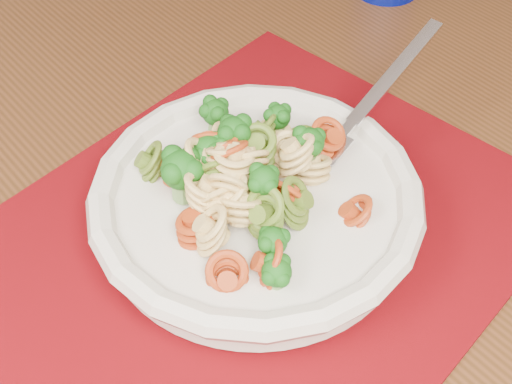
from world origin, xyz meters
TOP-DOWN VIEW (x-y plane):
  - dining_table at (0.46, 0.53)m, footprint 1.28×0.84m
  - placemat at (0.52, 0.42)m, footprint 0.47×0.39m
  - pasta_bowl at (0.54, 0.43)m, footprint 0.24×0.24m
  - pasta_broccoli_heap at (0.54, 0.43)m, footprint 0.20×0.20m
  - fork at (0.60, 0.43)m, footprint 0.18×0.05m

SIDE VIEW (x-z plane):
  - dining_table at x=0.46m, z-range 0.25..0.97m
  - placemat at x=0.52m, z-range 0.71..0.72m
  - pasta_bowl at x=0.54m, z-range 0.72..0.77m
  - fork at x=0.60m, z-range 0.72..0.80m
  - pasta_broccoli_heap at x=0.54m, z-range 0.73..0.79m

